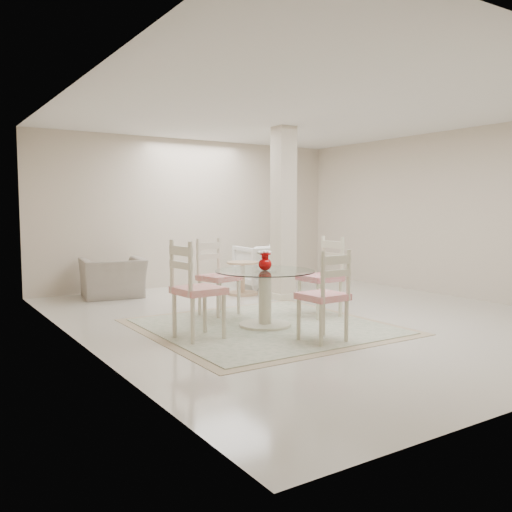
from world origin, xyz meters
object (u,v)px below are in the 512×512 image
dining_table (265,298)px  dining_chair_south (327,289)px  dining_chair_west (193,283)px  armchair_white (262,266)px  side_table (243,279)px  dining_chair_north (215,271)px  recliner_taupe (113,278)px  dining_chair_east (324,271)px  column (283,214)px  red_vase (265,261)px

dining_table → dining_chair_south: 1.05m
dining_table → dining_chair_west: bearing=-173.5°
armchair_white → side_table: bearing=41.0°
dining_chair_north → dining_chair_west: (-0.89, -1.13, 0.04)m
dining_chair_west → recliner_taupe: 3.31m
dining_chair_west → dining_chair_south: (1.13, -0.90, -0.05)m
armchair_white → dining_chair_east: bearing=78.8°
dining_chair_south → dining_table: bearing=-86.2°
dining_chair_east → dining_chair_west: size_ratio=0.97×
dining_table → dining_chair_east: (1.02, 0.11, 0.26)m
dining_table → dining_chair_east: 1.06m
dining_chair_north → armchair_white: dining_chair_north is taller
column → dining_chair_north: bearing=-159.9°
dining_chair_west → dining_table: bearing=-88.1°
column → dining_chair_south: column is taller
red_vase → dining_chair_west: size_ratio=0.20×
red_vase → dining_chair_south: (0.11, -1.02, -0.22)m
column → armchair_white: 1.62m
column → dining_chair_west: (-2.42, -1.69, -0.72)m
column → side_table: (-0.33, 0.70, -1.10)m
column → dining_chair_east: (-0.38, -1.46, -0.74)m
recliner_taupe → dining_chair_north: bearing=116.0°
dining_chair_south → side_table: size_ratio=2.01×
red_vase → dining_chair_north: dining_chair_north is taller
dining_chair_north → dining_chair_south: size_ratio=1.03×
dining_chair_east → dining_chair_north: size_ratio=1.03×
dining_chair_north → armchair_white: 2.66m
red_vase → armchair_white: 3.37m
column → recliner_taupe: size_ratio=2.78×
column → red_vase: column is taller
red_vase → dining_table: bearing=-95.7°
side_table → dining_chair_west: bearing=-131.2°
dining_table → dining_chair_north: 1.05m
dining_chair_west → side_table: 3.20m
dining_chair_east → side_table: bearing=177.8°
dining_chair_north → recliner_taupe: bearing=95.0°
dining_chair_south → dining_chair_north: bearing=-85.8°
dining_chair_east → dining_chair_south: 1.45m
red_vase → armchair_white: bearing=57.1°
dining_chair_north → dining_chair_west: dining_chair_west is taller
armchair_white → dining_chair_south: bearing=71.2°
dining_chair_north → recliner_taupe: size_ratio=1.17×
dining_table → dining_chair_north: (-0.13, 1.02, 0.24)m
dining_chair_west → armchair_white: size_ratio=1.41×
dining_chair_east → armchair_white: size_ratio=1.36×
recliner_taupe → side_table: 2.11m
dining_chair_north → column: bearing=6.9°
dining_chair_west → dining_chair_south: 1.45m
column → recliner_taupe: bearing=144.4°
column → side_table: 1.34m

